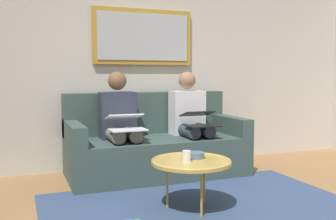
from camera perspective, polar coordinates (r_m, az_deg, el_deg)
wall_rear at (r=4.77m, az=-3.96°, el=7.51°), size 6.00×0.12×2.60m
area_rug at (r=3.33m, az=5.49°, el=-14.17°), size 2.60×1.80×0.01m
couch at (r=4.38m, az=-1.99°, el=-5.25°), size 1.92×0.90×0.90m
framed_mirror at (r=4.70m, az=-3.63°, el=10.60°), size 1.21×0.05×0.65m
coffee_table at (r=3.22m, az=3.40°, el=-7.61°), size 0.66×0.66×0.42m
cup at (r=3.17m, az=2.74°, el=-6.76°), size 0.07×0.07×0.09m
bowl at (r=3.31m, az=4.03°, el=-6.60°), size 0.15×0.15×0.05m
person_left at (r=4.42m, az=3.32°, el=-1.27°), size 0.38×0.58×1.14m
laptop_black at (r=4.21m, az=4.67°, el=-1.31°), size 0.34×0.37×0.16m
person_right at (r=4.15m, az=-7.04°, el=-1.72°), size 0.38×0.58×1.14m
laptop_white at (r=3.92m, az=-6.19°, el=-1.78°), size 0.36×0.37×0.16m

